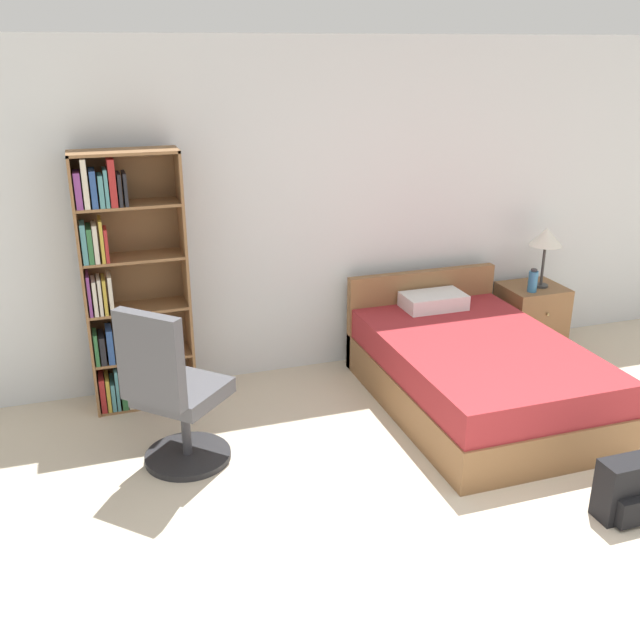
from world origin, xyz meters
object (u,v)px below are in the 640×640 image
table_lamp (546,238)px  backpack_black (628,491)px  water_bottle (533,281)px  bookshelf (123,287)px  office_chair (173,397)px  nightstand (530,318)px  bed (472,370)px

table_lamp → backpack_black: table_lamp is taller
water_bottle → backpack_black: size_ratio=0.55×
bookshelf → office_chair: size_ratio=1.69×
table_lamp → office_chair: bearing=-164.5°
table_lamp → water_bottle: 0.37m
bookshelf → nightstand: (3.40, -0.04, -0.63)m
bed → office_chair: size_ratio=1.77×
table_lamp → water_bottle: table_lamp is taller
bookshelf → table_lamp: bearing=-1.1°
bookshelf → table_lamp: (3.45, -0.07, 0.09)m
office_chair → backpack_black: 2.72m
nightstand → table_lamp: (0.05, -0.03, 0.72)m
backpack_black → bookshelf: bearing=137.8°
bookshelf → water_bottle: bookshelf is taller
bookshelf → bed: size_ratio=0.96×
office_chair → water_bottle: office_chair is taller
bed → office_chair: (-2.20, -0.17, 0.22)m
table_lamp → backpack_black: 2.56m
bed → nightstand: (1.01, 0.76, 0.02)m
table_lamp → water_bottle: size_ratio=2.62×
bookshelf → water_bottle: 3.32m
office_chair → water_bottle: size_ratio=5.61×
office_chair → bookshelf: bearing=101.2°
backpack_black → water_bottle: bearing=70.4°
bookshelf → office_chair: bookshelf is taller
table_lamp → water_bottle: (-0.15, -0.09, -0.33)m
nightstand → water_bottle: size_ratio=2.94×
table_lamp → nightstand: bearing=153.4°
bookshelf → backpack_black: bearing=-42.2°
office_chair → table_lamp: office_chair is taller
bed → table_lamp: bearing=34.8°
water_bottle → backpack_black: bearing=-109.6°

